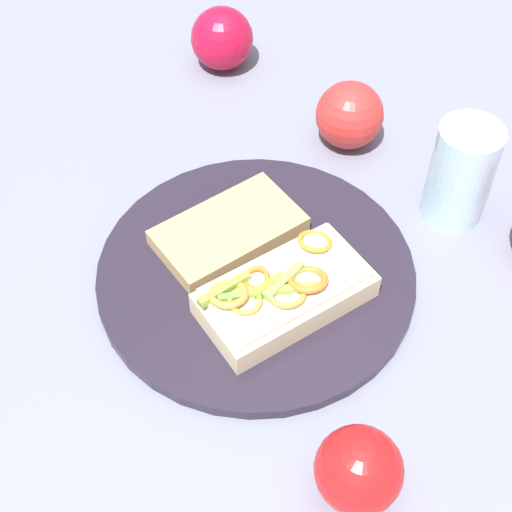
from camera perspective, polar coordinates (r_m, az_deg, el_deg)
The scene contains 8 objects.
ground_plane at distance 0.75m, azimuth 0.00°, elevation -1.58°, with size 2.00×2.00×0.00m, color slate.
plate at distance 0.74m, azimuth 0.00°, elevation -1.29°, with size 0.31×0.31×0.01m, color #231C2A.
sandwich at distance 0.69m, azimuth 2.16°, elevation -2.74°, with size 0.17×0.12×0.05m.
bread_slice_side at distance 0.76m, azimuth -2.10°, elevation 1.94°, with size 0.14×0.08×0.02m, color tan.
apple_1 at distance 0.86m, azimuth 7.15°, elevation 10.62°, with size 0.08×0.08×0.08m, color red.
apple_3 at distance 0.61m, azimuth 7.45°, elevation -16.01°, with size 0.07×0.07×0.07m, color red.
apple_4 at distance 0.98m, azimuth -2.61°, elevation 16.24°, with size 0.08×0.08×0.08m, color #B60E2D.
drinking_glass at distance 0.79m, azimuth 15.36°, elevation 6.11°, with size 0.07×0.07×0.11m, color silver.
Camera 1 is at (0.16, 0.43, 0.59)m, focal length 52.43 mm.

